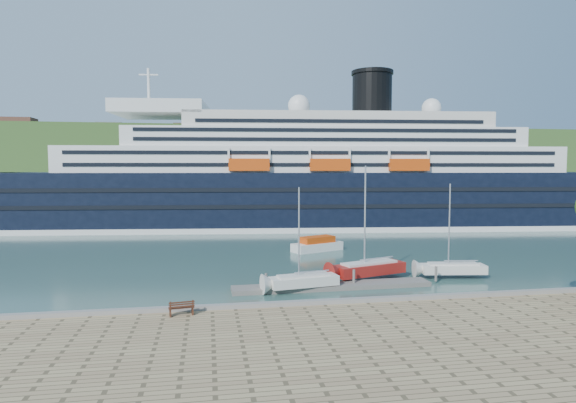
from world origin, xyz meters
The scene contains 10 objects.
ground centered at (0.00, 0.00, 0.00)m, with size 400.00×400.00×0.00m, color #2E5249.
far_hillside centered at (0.00, 145.00, 12.00)m, with size 400.00×50.00×24.00m, color #325221.
quay_coping centered at (0.00, -0.20, 1.15)m, with size 220.00×0.50×0.30m, color slate.
cruise_ship centered at (3.41, 50.94, 13.67)m, with size 121.79×17.73×27.35m, color black, non-canonical shape.
park_bench centered at (-14.18, -1.20, 1.53)m, with size 1.67×0.68×1.07m, color #492314, non-canonical shape.
floating_pontoon centered at (-1.88, 7.75, 0.19)m, with size 17.39×2.12×0.39m, color slate, non-canonical shape.
sailboat_white_near centered at (-4.50, 7.25, 4.19)m, with size 6.49×1.80×8.38m, color silver, non-canonical shape.
sailboat_red centered at (2.28, 10.23, 5.05)m, with size 7.82×2.17×10.10m, color maroon, non-canonical shape.
sailboat_white_far centered at (10.38, 9.67, 4.26)m, with size 6.59×1.83×8.52m, color silver, non-canonical shape.
tender_launch centered at (1.04, 26.29, 0.92)m, with size 6.63×2.27×1.83m, color #C63F0B, non-canonical shape.
Camera 1 is at (-12.44, -31.98, 10.39)m, focal length 30.00 mm.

